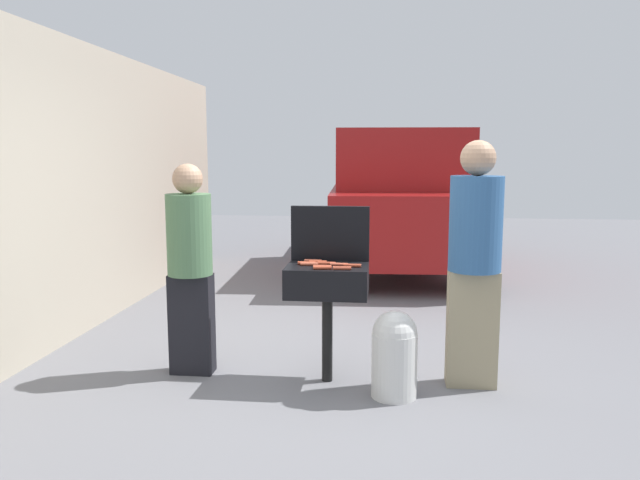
{
  "coord_description": "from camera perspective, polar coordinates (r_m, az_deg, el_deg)",
  "views": [
    {
      "loc": [
        0.35,
        -4.49,
        1.69
      ],
      "look_at": [
        -0.18,
        0.37,
        1.0
      ],
      "focal_mm": 33.99,
      "sensor_mm": 36.0,
      "label": 1
    }
  ],
  "objects": [
    {
      "name": "ground_plane",
      "position": [
        4.81,
        1.68,
        -12.53
      ],
      "size": [
        24.0,
        24.0,
        0.0
      ],
      "primitive_type": "plane",
      "color": "slate"
    },
    {
      "name": "house_wall_side",
      "position": [
        6.25,
        -22.18,
        4.55
      ],
      "size": [
        0.24,
        8.0,
        2.75
      ],
      "primitive_type": "cube",
      "color": "#B2A893",
      "rests_on": "ground"
    },
    {
      "name": "bbq_grill",
      "position": [
        4.48,
        0.69,
        -4.18
      ],
      "size": [
        0.6,
        0.44,
        0.88
      ],
      "color": "black",
      "rests_on": "ground"
    },
    {
      "name": "grill_lid_open",
      "position": [
        4.63,
        0.96,
        0.62
      ],
      "size": [
        0.6,
        0.05,
        0.42
      ],
      "primitive_type": "cube",
      "color": "black",
      "rests_on": "bbq_grill"
    },
    {
      "name": "hot_dog_0",
      "position": [
        4.52,
        -0.19,
        -2.1
      ],
      "size": [
        0.13,
        0.03,
        0.03
      ],
      "primitive_type": "cylinder",
      "rotation": [
        0.0,
        1.57,
        0.04
      ],
      "color": "#AD4228",
      "rests_on": "bbq_grill"
    },
    {
      "name": "hot_dog_1",
      "position": [
        4.48,
        -1.27,
        -2.18
      ],
      "size": [
        0.13,
        0.03,
        0.03
      ],
      "primitive_type": "cylinder",
      "rotation": [
        0.0,
        1.57,
        0.05
      ],
      "color": "#AD4228",
      "rests_on": "bbq_grill"
    },
    {
      "name": "hot_dog_2",
      "position": [
        4.46,
        0.64,
        -2.22
      ],
      "size": [
        0.13,
        0.03,
        0.03
      ],
      "primitive_type": "cylinder",
      "rotation": [
        0.0,
        1.57,
        0.02
      ],
      "color": "#AD4228",
      "rests_on": "bbq_grill"
    },
    {
      "name": "hot_dog_3",
      "position": [
        4.34,
        0.21,
        -2.52
      ],
      "size": [
        0.13,
        0.03,
        0.03
      ],
      "primitive_type": "cylinder",
      "rotation": [
        0.0,
        1.57,
        0.01
      ],
      "color": "#B74C33",
      "rests_on": "bbq_grill"
    },
    {
      "name": "hot_dog_4",
      "position": [
        4.29,
        0.23,
        -2.64
      ],
      "size": [
        0.13,
        0.04,
        0.03
      ],
      "primitive_type": "cylinder",
      "rotation": [
        0.0,
        1.57,
        0.11
      ],
      "color": "#AD4228",
      "rests_on": "bbq_grill"
    },
    {
      "name": "hot_dog_5",
      "position": [
        4.42,
        1.8,
        -2.32
      ],
      "size": [
        0.13,
        0.03,
        0.03
      ],
      "primitive_type": "cylinder",
      "rotation": [
        0.0,
        1.57,
        -0.06
      ],
      "color": "#C6593D",
      "rests_on": "bbq_grill"
    },
    {
      "name": "hot_dog_6",
      "position": [
        4.57,
        -0.65,
        -1.98
      ],
      "size": [
        0.13,
        0.04,
        0.03
      ],
      "primitive_type": "cylinder",
      "rotation": [
        0.0,
        1.57,
        -0.07
      ],
      "color": "#C6593D",
      "rests_on": "bbq_grill"
    },
    {
      "name": "hot_dog_7",
      "position": [
        4.28,
        2.09,
        -2.66
      ],
      "size": [
        0.13,
        0.03,
        0.03
      ],
      "primitive_type": "cylinder",
      "rotation": [
        0.0,
        1.57,
        0.06
      ],
      "color": "#B74C33",
      "rests_on": "bbq_grill"
    },
    {
      "name": "hot_dog_8",
      "position": [
        4.44,
        -1.01,
        -2.28
      ],
      "size": [
        0.13,
        0.03,
        0.03
      ],
      "primitive_type": "cylinder",
      "rotation": [
        0.0,
        1.57,
        0.06
      ],
      "color": "#C6593D",
      "rests_on": "bbq_grill"
    },
    {
      "name": "hot_dog_9",
      "position": [
        4.39,
        3.05,
        -2.41
      ],
      "size": [
        0.13,
        0.03,
        0.03
      ],
      "primitive_type": "cylinder",
      "rotation": [
        0.0,
        1.57,
        -0.01
      ],
      "color": "#AD4228",
      "rests_on": "bbq_grill"
    },
    {
      "name": "propane_tank",
      "position": [
        4.33,
        7.02,
        -10.45
      ],
      "size": [
        0.32,
        0.32,
        0.62
      ],
      "color": "silver",
      "rests_on": "ground"
    },
    {
      "name": "person_left",
      "position": [
        4.73,
        -12.14,
        -1.98
      ],
      "size": [
        0.34,
        0.34,
        1.63
      ],
      "rotation": [
        0.0,
        0.0,
        0.02
      ],
      "color": "black",
      "rests_on": "ground"
    },
    {
      "name": "person_right",
      "position": [
        4.5,
        14.35,
        -1.4
      ],
      "size": [
        0.38,
        0.38,
        1.79
      ],
      "rotation": [
        0.0,
        0.0,
        3.08
      ],
      "color": "gray",
      "rests_on": "ground"
    },
    {
      "name": "parked_minivan",
      "position": [
        9.08,
        7.34,
        3.8
      ],
      "size": [
        2.21,
        4.49,
        2.02
      ],
      "rotation": [
        0.0,
        0.0,
        3.19
      ],
      "color": "maroon",
      "rests_on": "ground"
    }
  ]
}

